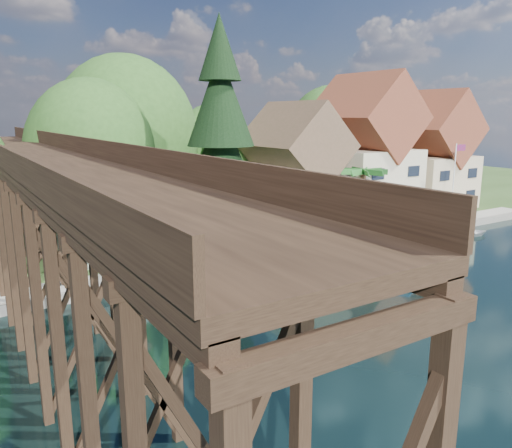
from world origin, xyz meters
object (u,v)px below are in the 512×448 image
(boat_white_a, at_px, (334,258))
(boat_white_b, at_px, (469,232))
(conifer, at_px, (221,138))
(flagpole, at_px, (455,172))
(boat_canopy, at_px, (389,236))
(house_left, at_px, (294,174))
(tugboat, at_px, (302,257))
(boat_yellow, at_px, (407,235))
(trestle_bridge, at_px, (43,222))
(palm_tree, at_px, (363,173))
(shed, at_px, (98,211))
(house_center, at_px, (364,155))
(house_right, at_px, (428,158))

(boat_white_a, xyz_separation_m, boat_white_b, (15.37, -0.13, -0.01))
(conifer, height_order, flagpole, conifer)
(boat_canopy, xyz_separation_m, boat_white_b, (9.93, -0.09, -0.85))
(house_left, xyz_separation_m, conifer, (-8.96, -2.80, 3.51))
(flagpole, height_order, boat_canopy, flagpole)
(tugboat, height_order, boat_yellow, tugboat)
(boat_canopy, distance_m, boat_yellow, 3.41)
(trestle_bridge, height_order, palm_tree, trestle_bridge)
(tugboat, bearing_deg, flagpole, 10.18)
(boat_canopy, distance_m, boat_white_b, 9.97)
(shed, bearing_deg, house_left, 4.77)
(boat_yellow, bearing_deg, boat_canopy, 96.37)
(shed, relative_size, flagpole, 1.10)
(flagpole, distance_m, boat_white_b, 7.50)
(shed, relative_size, boat_white_a, 2.24)
(boat_canopy, xyz_separation_m, boat_yellow, (3.21, 1.01, -0.51))
(trestle_bridge, height_order, conifer, conifer)
(shed, relative_size, conifer, 0.46)
(palm_tree, height_order, boat_canopy, palm_tree)
(trestle_bridge, distance_m, flagpole, 38.69)
(house_center, bearing_deg, trestle_bridge, -160.51)
(boat_yellow, bearing_deg, tugboat, 80.73)
(trestle_bridge, relative_size, shed, 5.63)
(house_right, relative_size, boat_white_a, 3.56)
(trestle_bridge, bearing_deg, boat_white_b, 1.12)
(boat_white_a, bearing_deg, trestle_bridge, 120.99)
(house_left, relative_size, house_right, 0.88)
(house_center, relative_size, boat_white_a, 3.97)
(shed, bearing_deg, tugboat, -34.01)
(palm_tree, relative_size, boat_yellow, 2.13)
(house_center, relative_size, conifer, 0.82)
(house_left, xyz_separation_m, tugboat, (-6.29, -9.40, -4.46))
(house_left, distance_m, boat_yellow, 11.17)
(conifer, distance_m, boat_yellow, 17.09)
(house_right, relative_size, conifer, 0.74)
(boat_white_b, bearing_deg, house_center, 33.42)
(house_left, relative_size, flagpole, 1.55)
(shed, distance_m, palm_tree, 22.20)
(house_center, xyz_separation_m, shed, (-27.00, -2.00, -2.59))
(tugboat, relative_size, boat_white_b, 1.01)
(boat_canopy, height_order, boat_white_b, boat_canopy)
(boat_canopy, bearing_deg, boat_yellow, 17.43)
(house_center, xyz_separation_m, boat_white_b, (2.52, -10.65, -6.06))
(conifer, bearing_deg, house_center, 10.40)
(boat_canopy, bearing_deg, trestle_bridge, -178.22)
(palm_tree, height_order, boat_white_b, palm_tree)
(conifer, height_order, boat_canopy, conifer)
(house_left, bearing_deg, shed, -175.23)
(tugboat, bearing_deg, trestle_bridge, -175.12)
(palm_tree, height_order, boat_yellow, palm_tree)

